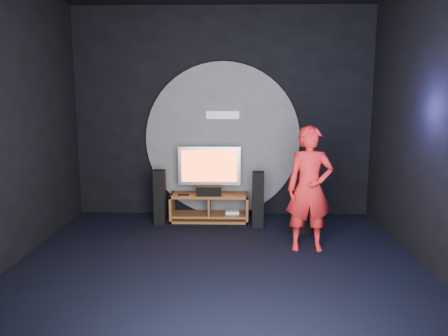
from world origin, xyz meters
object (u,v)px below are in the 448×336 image
at_px(tower_speaker_left, 160,197).
at_px(subwoofer, 300,221).
at_px(tower_speaker_right, 258,199).
at_px(player, 310,189).
at_px(tv, 209,168).
at_px(media_console, 210,209).

distance_m(tower_speaker_left, subwoofer, 2.24).
bearing_deg(tower_speaker_right, player, -58.17).
bearing_deg(player, tv, 136.26).
relative_size(tv, tower_speaker_right, 1.16).
height_order(media_console, player, player).
distance_m(subwoofer, player, 1.03).
relative_size(tv, tower_speaker_left, 1.16).
bearing_deg(tv, tower_speaker_right, -26.35).
distance_m(tv, tower_speaker_left, 0.93).
bearing_deg(subwoofer, tower_speaker_right, 161.30).
xyz_separation_m(tower_speaker_right, player, (0.62, -1.00, 0.39)).
distance_m(media_console, subwoofer, 1.51).
xyz_separation_m(subwoofer, player, (-0.02, -0.79, 0.67)).
distance_m(tower_speaker_left, tower_speaker_right, 1.56).
distance_m(tower_speaker_left, player, 2.48).
bearing_deg(tv, media_console, -83.54).
distance_m(media_console, player, 2.02).
xyz_separation_m(tv, subwoofer, (1.42, -0.60, -0.71)).
bearing_deg(player, subwoofer, 89.86).
height_order(media_console, subwoofer, media_console).
xyz_separation_m(tv, tower_speaker_left, (-0.78, -0.28, -0.43)).
bearing_deg(tv, subwoofer, -23.01).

